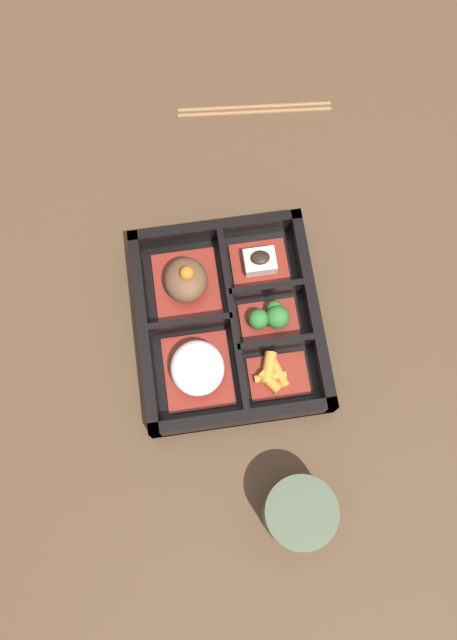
% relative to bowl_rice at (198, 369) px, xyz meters
% --- Properties ---
extents(ground_plane, '(3.00, 3.00, 0.00)m').
position_rel_bowl_rice_xyz_m(ground_plane, '(0.06, -0.05, -0.03)').
color(ground_plane, '#4C3523').
extents(bento_base, '(0.27, 0.24, 0.01)m').
position_rel_bowl_rice_xyz_m(bento_base, '(0.06, -0.05, -0.03)').
color(bento_base, black).
rests_on(bento_base, ground_plane).
extents(bento_rim, '(0.27, 0.24, 0.05)m').
position_rel_bowl_rice_xyz_m(bento_rim, '(0.06, -0.05, -0.01)').
color(bento_rim, black).
rests_on(bento_rim, ground_plane).
extents(bowl_rice, '(0.10, 0.09, 0.04)m').
position_rel_bowl_rice_xyz_m(bowl_rice, '(0.00, 0.00, 0.00)').
color(bowl_rice, maroon).
rests_on(bowl_rice, bento_base).
extents(bowl_stew, '(0.10, 0.09, 0.06)m').
position_rel_bowl_rice_xyz_m(bowl_stew, '(0.12, -0.00, -0.00)').
color(bowl_stew, maroon).
rests_on(bowl_stew, bento_base).
extents(bowl_carrots, '(0.06, 0.08, 0.02)m').
position_rel_bowl_rice_xyz_m(bowl_carrots, '(-0.02, -0.10, -0.01)').
color(bowl_carrots, maroon).
rests_on(bowl_carrots, bento_base).
extents(bowl_greens, '(0.05, 0.08, 0.04)m').
position_rel_bowl_rice_xyz_m(bowl_greens, '(0.06, -0.10, -0.01)').
color(bowl_greens, maroon).
rests_on(bowl_greens, bento_base).
extents(bowl_tofu, '(0.07, 0.08, 0.03)m').
position_rel_bowl_rice_xyz_m(bowl_tofu, '(0.14, -0.10, -0.01)').
color(bowl_tofu, maroon).
rests_on(bowl_tofu, bento_base).
extents(tea_cup, '(0.08, 0.08, 0.07)m').
position_rel_bowl_rice_xyz_m(tea_cup, '(-0.19, -0.10, 0.01)').
color(tea_cup, '#424C38').
rests_on(tea_cup, ground_plane).
extents(chopsticks, '(0.04, 0.23, 0.01)m').
position_rel_bowl_rice_xyz_m(chopsticks, '(0.39, -0.13, -0.03)').
color(chopsticks, brown).
rests_on(chopsticks, ground_plane).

